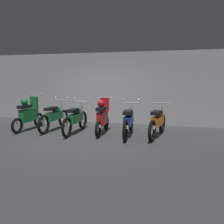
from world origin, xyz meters
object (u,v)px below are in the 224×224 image
motorbike_slot_2 (76,118)px  motorbike_slot_4 (129,121)px  motorbike_slot_0 (29,114)px  motorbike_slot_3 (103,117)px  motorbike_slot_1 (55,116)px  motorbike_slot_5 (158,121)px

motorbike_slot_2 → motorbike_slot_4: size_ratio=1.00×
motorbike_slot_0 → motorbike_slot_3: (2.70, 0.15, -0.00)m
motorbike_slot_0 → motorbike_slot_1: size_ratio=0.86×
motorbike_slot_3 → motorbike_slot_0: bearing=-176.7°
motorbike_slot_0 → motorbike_slot_5: size_ratio=0.87×
motorbike_slot_1 → motorbike_slot_3: size_ratio=1.16×
motorbike_slot_5 → motorbike_slot_2: bearing=-176.1°
motorbike_slot_2 → motorbike_slot_5: bearing=3.9°
motorbike_slot_4 → motorbike_slot_5: size_ratio=1.01×
motorbike_slot_2 → motorbike_slot_3: bearing=9.3°
motorbike_slot_1 → motorbike_slot_2: 0.92m
motorbike_slot_3 → motorbike_slot_5: bearing=1.1°
motorbike_slot_2 → motorbike_slot_1: bearing=167.6°
motorbike_slot_1 → motorbike_slot_5: 3.60m
motorbike_slot_0 → motorbike_slot_1: 0.93m
motorbike_slot_1 → motorbike_slot_5: bearing=-0.2°
motorbike_slot_0 → motorbike_slot_1: bearing=12.8°
motorbike_slot_0 → motorbike_slot_2: (1.80, 0.01, -0.08)m
motorbike_slot_1 → motorbike_slot_3: (1.80, -0.05, 0.07)m
motorbike_slot_1 → motorbike_slot_4: 2.70m
motorbike_slot_2 → motorbike_slot_4: (1.80, 0.03, 0.00)m
motorbike_slot_1 → motorbike_slot_5: size_ratio=1.01×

